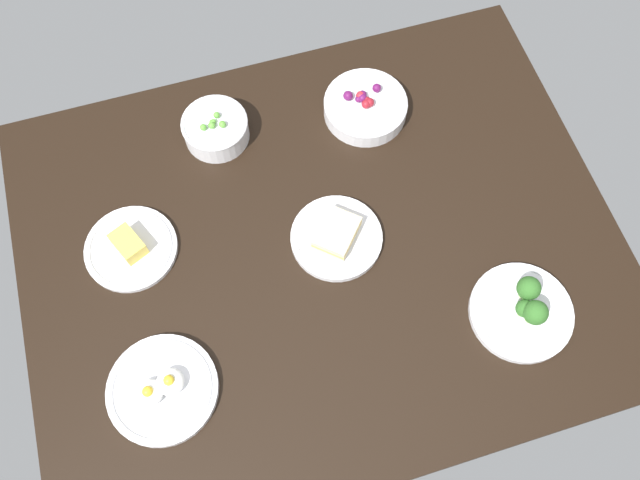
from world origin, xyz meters
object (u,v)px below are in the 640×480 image
bowl_peas (216,128)px  bowl_berries (365,106)px  plate_eggs (162,389)px  plate_broccoli (523,310)px  plate_cheese (130,248)px  plate_sandwich (336,236)px

bowl_peas → bowl_berries: size_ratio=0.78×
plate_eggs → bowl_berries: bowl_berries is taller
plate_broccoli → plate_cheese: (-68.22, 34.29, -0.99)cm
plate_broccoli → bowl_peas: size_ratio=1.40×
plate_eggs → plate_cheese: 29.03cm
plate_cheese → plate_eggs: bearing=-88.9°
bowl_peas → plate_sandwich: bearing=-60.7°
plate_eggs → bowl_berries: (53.78, 46.48, 0.97)cm
plate_broccoli → bowl_berries: (-13.91, 51.75, 0.17)cm
plate_eggs → bowl_berries: 71.09cm
bowl_peas → bowl_berries: 32.20cm
plate_eggs → plate_sandwich: bearing=26.6°
bowl_peas → plate_eggs: (-21.76, -49.82, -1.67)cm
plate_sandwich → plate_cheese: (-39.36, 9.56, -0.38)cm
plate_broccoli → bowl_berries: size_ratio=1.09×
plate_cheese → bowl_berries: bearing=17.8°
plate_cheese → plate_broccoli: bearing=-26.7°
plate_broccoli → plate_cheese: plate_broccoli is taller
bowl_peas → plate_sandwich: bowl_peas is taller
bowl_peas → plate_eggs: 54.39cm
plate_sandwich → bowl_berries: 30.89cm
bowl_berries → plate_cheese: size_ratio=0.98×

